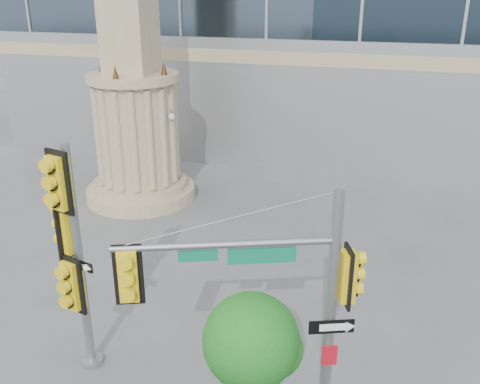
# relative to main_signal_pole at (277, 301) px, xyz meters

# --- Properties ---
(ground) EXTENTS (120.00, 120.00, 0.00)m
(ground) POSITION_rel_main_signal_pole_xyz_m (-2.06, 1.84, -3.27)
(ground) COLOR #545456
(ground) RESTS_ON ground
(monument) EXTENTS (4.40, 4.40, 16.60)m
(monument) POSITION_rel_main_signal_pole_xyz_m (-8.06, 10.84, 2.25)
(monument) COLOR tan
(monument) RESTS_ON ground
(main_signal_pole) EXTENTS (3.90, 1.79, 5.27)m
(main_signal_pole) POSITION_rel_main_signal_pole_xyz_m (0.00, 0.00, 0.00)
(main_signal_pole) COLOR slate
(main_signal_pole) RESTS_ON ground
(secondary_signal_pole) EXTENTS (0.93, 0.84, 5.39)m
(secondary_signal_pole) POSITION_rel_main_signal_pole_xyz_m (-4.71, 1.03, -0.10)
(secondary_signal_pole) COLOR slate
(secondary_signal_pole) RESTS_ON ground
(street_tree) EXTENTS (1.90, 1.86, 2.97)m
(street_tree) POSITION_rel_main_signal_pole_xyz_m (-0.53, 0.40, -1.31)
(street_tree) COLOR tan
(street_tree) RESTS_ON ground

